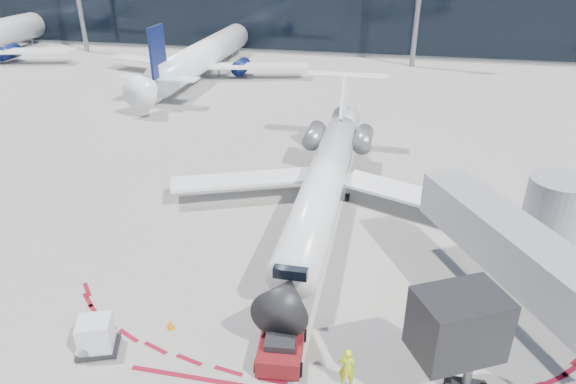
% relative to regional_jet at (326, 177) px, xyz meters
% --- Properties ---
extents(ground, '(260.00, 260.00, 0.00)m').
position_rel_regional_jet_xyz_m(ground, '(1.02, -4.45, -2.22)').
color(ground, gray).
rests_on(ground, ground).
extents(apron_centerline, '(0.25, 40.00, 0.01)m').
position_rel_regional_jet_xyz_m(apron_centerline, '(1.02, -2.45, -2.21)').
color(apron_centerline, silver).
rests_on(apron_centerline, ground).
extents(jet_bridge, '(10.03, 15.20, 4.90)m').
position_rel_regional_jet_xyz_m(jet_bridge, '(10.81, -7.47, 0.79)').
color(jet_bridge, '#93969C').
rests_on(jet_bridge, ground).
extents(regional_jet, '(21.52, 26.53, 6.64)m').
position_rel_regional_jet_xyz_m(regional_jet, '(0.00, 0.00, 0.00)').
color(regional_jet, white).
rests_on(regional_jet, ground).
extents(pushback_tug, '(2.26, 4.79, 1.23)m').
position_rel_regional_jet_xyz_m(pushback_tug, '(0.09, -13.98, -1.68)').
color(pushback_tug, '#5D0D0D').
rests_on(pushback_tug, ground).
extents(ramp_worker, '(0.72, 0.51, 1.90)m').
position_rel_regional_jet_xyz_m(ramp_worker, '(3.02, -15.02, -1.27)').
color(ramp_worker, '#C3EA18').
rests_on(ramp_worker, ground).
extents(uld_container, '(2.14, 1.99, 1.63)m').
position_rel_regional_jet_xyz_m(uld_container, '(-7.91, -15.30, -1.41)').
color(uld_container, black).
rests_on(uld_container, ground).
extents(safety_cone_left, '(0.36, 0.36, 0.50)m').
position_rel_regional_jet_xyz_m(safety_cone_left, '(-5.33, -13.36, -1.97)').
color(safety_cone_left, orange).
rests_on(safety_cone_left, ground).
extents(safety_cone_right, '(0.41, 0.41, 0.57)m').
position_rel_regional_jet_xyz_m(safety_cone_right, '(0.39, -12.42, -1.93)').
color(safety_cone_right, orange).
rests_on(safety_cone_right, ground).
extents(bg_airliner_1, '(31.81, 33.68, 10.29)m').
position_rel_regional_jet_xyz_m(bg_airliner_1, '(-20.40, 33.10, 2.93)').
color(bg_airliner_1, white).
rests_on(bg_airliner_1, ground).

